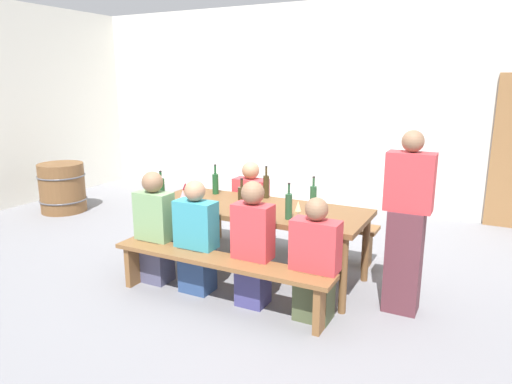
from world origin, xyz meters
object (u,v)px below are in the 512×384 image
at_px(wine_bottle_1, 215,183).
at_px(wine_glass_3, 185,187).
at_px(seated_guest_far_0, 251,210).
at_px(bench_near, 218,267).
at_px(standing_host, 406,227).
at_px(bench_far, 285,223).
at_px(wine_bottle_5, 289,206).
at_px(seated_guest_near_3, 315,264).
at_px(wine_bottle_2, 266,186).
at_px(wine_barrel, 62,188).
at_px(seated_guest_near_1, 196,240).
at_px(tasting_table, 256,213).
at_px(seated_guest_near_0, 155,230).
at_px(seated_guest_near_2, 253,247).
at_px(wine_glass_1, 311,206).
at_px(wine_glass_2, 183,195).
at_px(wine_bottle_3, 313,195).
at_px(wine_bottle_0, 242,199).
at_px(wine_glass_0, 298,207).

distance_m(wine_bottle_1, wine_glass_3, 0.34).
bearing_deg(seated_guest_far_0, bench_near, 15.71).
relative_size(wine_bottle_1, standing_host, 0.21).
xyz_separation_m(bench_far, wine_bottle_5, (0.47, -1.00, 0.52)).
bearing_deg(wine_bottle_1, seated_guest_near_3, -29.57).
bearing_deg(wine_glass_3, wine_bottle_2, 22.18).
height_order(standing_host, wine_barrel, standing_host).
height_order(bench_near, seated_guest_near_1, seated_guest_near_1).
bearing_deg(tasting_table, seated_guest_near_0, -144.52).
relative_size(tasting_table, wine_bottle_1, 6.70).
xyz_separation_m(bench_far, wine_bottle_1, (-0.65, -0.48, 0.51)).
height_order(bench_near, seated_guest_near_2, seated_guest_near_2).
xyz_separation_m(wine_glass_1, seated_guest_far_0, (-1.03, 0.76, -0.36)).
relative_size(bench_near, wine_glass_2, 11.97).
bearing_deg(wine_glass_2, seated_guest_near_3, -8.16).
relative_size(wine_bottle_1, wine_bottle_3, 1.11).
height_order(seated_guest_near_0, seated_guest_near_3, seated_guest_near_0).
bearing_deg(wine_bottle_2, wine_barrel, 173.26).
bearing_deg(tasting_table, bench_far, 90.00).
height_order(bench_far, seated_guest_near_3, seated_guest_near_3).
relative_size(bench_near, seated_guest_near_2, 1.87).
bearing_deg(bench_far, wine_barrel, 179.08).
bearing_deg(seated_guest_near_1, wine_bottle_5, -67.46).
xyz_separation_m(wine_glass_2, seated_guest_near_0, (-0.20, -0.21, -0.34)).
bearing_deg(wine_barrel, wine_bottle_0, -15.38).
xyz_separation_m(tasting_table, seated_guest_near_2, (0.27, -0.59, -0.12)).
height_order(wine_bottle_2, wine_bottle_5, wine_bottle_2).
height_order(bench_near, seated_guest_near_3, seated_guest_near_3).
distance_m(wine_glass_0, wine_glass_3, 1.45).
height_order(wine_glass_1, wine_barrel, wine_glass_1).
height_order(wine_bottle_5, wine_glass_3, wine_bottle_5).
bearing_deg(bench_far, wine_glass_0, -59.98).
bearing_deg(bench_far, wine_bottle_5, -64.76).
distance_m(seated_guest_near_2, standing_host, 1.34).
relative_size(wine_glass_1, seated_guest_near_0, 0.15).
distance_m(wine_glass_0, wine_barrel, 4.48).
xyz_separation_m(wine_bottle_3, seated_guest_far_0, (-0.88, 0.30, -0.35)).
xyz_separation_m(seated_guest_far_0, standing_host, (1.87, -0.68, 0.26)).
height_order(wine_bottle_3, seated_guest_far_0, seated_guest_far_0).
bearing_deg(wine_bottle_2, bench_near, -86.78).
xyz_separation_m(wine_glass_0, seated_guest_near_1, (-0.87, -0.40, -0.34)).
distance_m(tasting_table, seated_guest_far_0, 0.72).
bearing_deg(standing_host, wine_glass_0, 6.24).
relative_size(wine_bottle_2, seated_guest_near_3, 0.33).
bearing_deg(seated_guest_near_2, wine_glass_0, -33.16).
relative_size(wine_bottle_1, seated_guest_near_3, 0.31).
bearing_deg(seated_guest_far_0, wine_bottle_5, 44.88).
height_order(tasting_table, wine_bottle_0, wine_bottle_0).
relative_size(wine_bottle_1, wine_bottle_5, 0.99).
distance_m(tasting_table, bench_near, 0.81).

